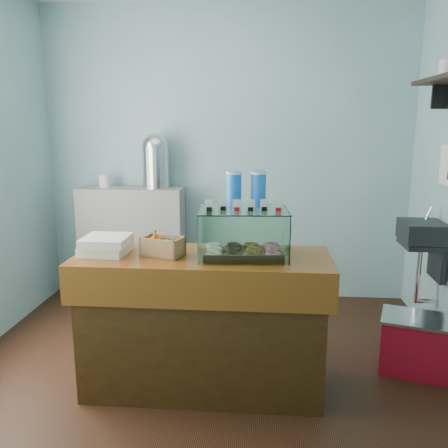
# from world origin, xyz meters

# --- Properties ---
(ground) EXTENTS (3.50, 3.50, 0.00)m
(ground) POSITION_xyz_m (0.00, 0.00, 0.00)
(ground) COLOR black
(ground) RESTS_ON ground
(room_shell) EXTENTS (3.54, 3.04, 2.82)m
(room_shell) POSITION_xyz_m (0.03, 0.01, 1.71)
(room_shell) COLOR #719FA6
(room_shell) RESTS_ON ground
(counter) EXTENTS (1.60, 0.60, 0.90)m
(counter) POSITION_xyz_m (0.00, -0.25, 0.46)
(counter) COLOR #3F250C
(counter) RESTS_ON ground
(back_shelf) EXTENTS (1.00, 0.32, 1.10)m
(back_shelf) POSITION_xyz_m (-0.90, 1.32, 0.55)
(back_shelf) COLOR gray
(back_shelf) RESTS_ON ground
(display_case) EXTENTS (0.57, 0.43, 0.52)m
(display_case) POSITION_xyz_m (0.26, -0.21, 1.07)
(display_case) COLOR #351C10
(display_case) RESTS_ON counter
(condiment_crate) EXTENTS (0.28, 0.22, 0.16)m
(condiment_crate) POSITION_xyz_m (-0.25, -0.28, 0.96)
(condiment_crate) COLOR #AA7E55
(condiment_crate) RESTS_ON counter
(pastry_boxes) EXTENTS (0.30, 0.30, 0.11)m
(pastry_boxes) POSITION_xyz_m (-0.61, -0.26, 0.96)
(pastry_boxes) COLOR silver
(pastry_boxes) RESTS_ON counter
(coffee_urn) EXTENTS (0.28, 0.28, 0.51)m
(coffee_urn) POSITION_xyz_m (-0.65, 1.33, 1.37)
(coffee_urn) COLOR silver
(coffee_urn) RESTS_ON back_shelf
(red_cooler) EXTENTS (0.54, 0.46, 0.40)m
(red_cooler) POSITION_xyz_m (1.44, 0.08, 0.20)
(red_cooler) COLOR red
(red_cooler) RESTS_ON ground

